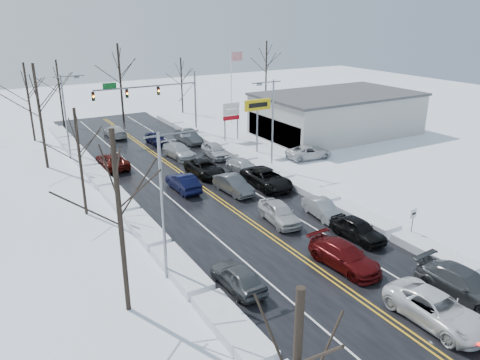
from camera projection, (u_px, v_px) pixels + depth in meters
ground at (252, 223)px, 35.59m from camera, size 160.00×160.00×0.00m
road_surface at (239, 213)px, 37.21m from camera, size 14.00×84.00×0.01m
snow_bank_left at (147, 235)px, 33.62m from camera, size 1.74×72.00×0.60m
snow_bank_right at (314, 196)px, 40.81m from camera, size 1.74×72.00×0.60m
traffic_signal_mast at (158, 94)px, 58.11m from camera, size 13.28×0.39×8.00m
tires_plus_sign at (257, 108)px, 51.85m from camera, size 3.20×0.34×6.00m
used_vehicles_sign at (231, 114)px, 57.30m from camera, size 2.20×0.22×4.65m
speed_limit_sign at (413, 218)px, 32.40m from camera, size 0.55×0.09×2.35m
flagpole at (232, 82)px, 65.13m from camera, size 1.87×1.20×10.00m
dealership_building at (337, 113)px, 60.65m from camera, size 20.40×12.40×5.30m
streetlight_ne at (271, 118)px, 45.83m from camera, size 3.20×0.25×9.00m
streetlight_sw at (165, 195)px, 26.61m from camera, size 3.20×0.25×9.00m
streetlight_nw at (67, 110)px, 49.37m from camera, size 3.20×0.25×9.00m
tree_left_b at (117, 188)px, 22.90m from camera, size 4.00×4.00×10.00m
tree_left_c at (78, 142)px, 35.11m from camera, size 3.40×3.40×8.50m
tree_left_d at (37, 96)px, 45.68m from camera, size 4.20×4.20×10.50m
tree_left_e at (27, 87)px, 55.86m from camera, size 3.80×3.80×9.50m
tree_far_b at (58, 80)px, 63.94m from camera, size 3.60×3.60×9.00m
tree_far_c at (119, 68)px, 65.62m from camera, size 4.40×4.40×11.00m
tree_far_d at (181, 75)px, 72.16m from camera, size 3.40×3.40×8.50m
tree_far_e at (266, 60)px, 79.65m from camera, size 4.20×4.20×10.50m
queued_car_2 at (435, 322)px, 24.24m from camera, size 2.66×5.57×1.53m
queued_car_3 at (343, 266)px, 29.48m from camera, size 2.49×5.33×1.50m
queued_car_4 at (279, 222)px, 35.71m from camera, size 2.40×4.79×1.57m
queued_car_5 at (234, 193)px, 41.46m from camera, size 1.92×4.72×1.52m
queued_car_6 at (205, 175)px, 45.90m from camera, size 2.56×5.32×1.46m
queued_car_7 at (179, 158)px, 51.39m from camera, size 2.57×5.36×1.50m
queued_car_8 at (157, 144)px, 56.58m from camera, size 1.88×4.23×1.41m
queued_car_11 at (462, 297)px, 26.36m from camera, size 2.63×5.69×1.61m
queued_car_12 at (357, 239)px, 33.09m from camera, size 1.99×4.50×1.50m
queued_car_13 at (322, 217)px, 36.61m from camera, size 1.87×4.24×1.35m
queued_car_14 at (267, 187)px, 42.86m from camera, size 2.72×5.89×1.63m
queued_car_15 at (244, 173)px, 46.49m from camera, size 2.20×4.72×1.33m
queued_car_16 at (215, 157)px, 51.51m from camera, size 2.20×4.75×1.58m
queued_car_17 at (188, 143)px, 57.15m from camera, size 1.98×4.97×1.61m
oncoming_car_0 at (184, 190)px, 42.02m from camera, size 1.67×4.67×1.53m
oncoming_car_1 at (113, 168)px, 48.09m from camera, size 2.54×5.43×1.50m
oncoming_car_2 at (115, 137)px, 59.84m from camera, size 2.07×5.04×1.46m
oncoming_car_3 at (238, 288)px, 27.24m from camera, size 1.85×4.33×1.46m
parked_car_0 at (309, 158)px, 51.09m from camera, size 5.31×2.92×1.41m
parked_car_1 at (299, 142)px, 57.40m from camera, size 2.73×5.67×1.59m
parked_car_2 at (260, 135)px, 60.91m from camera, size 2.09×4.62×1.54m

